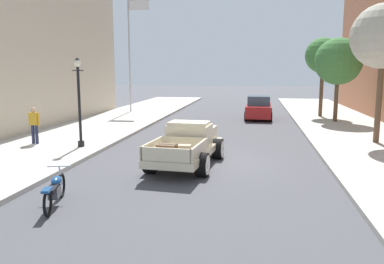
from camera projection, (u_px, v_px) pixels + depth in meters
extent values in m
plane|color=#47474C|center=(204.00, 161.00, 14.97)|extent=(140.00, 140.00, 0.00)
cube|color=#B7B2A8|center=(30.00, 153.00, 16.12)|extent=(5.50, 64.00, 0.15)
cube|color=beige|center=(187.00, 151.00, 14.23)|extent=(2.21, 5.04, 0.24)
cube|color=beige|center=(189.00, 135.00, 14.48)|extent=(1.66, 1.24, 0.80)
cube|color=beige|center=(189.00, 123.00, 14.36)|extent=(1.52, 1.07, 0.12)
cube|color=#3D4C5B|center=(193.00, 129.00, 15.00)|extent=(1.32, 0.16, 0.44)
cube|color=beige|center=(198.00, 134.00, 15.74)|extent=(1.45, 1.62, 0.52)
cube|color=silver|center=(202.00, 131.00, 16.51)|extent=(0.69, 0.16, 0.47)
cube|color=beige|center=(176.00, 155.00, 12.87)|extent=(1.88, 2.25, 0.04)
cube|color=beige|center=(152.00, 147.00, 13.04)|extent=(0.28, 2.10, 0.44)
cube|color=beige|center=(199.00, 150.00, 12.63)|extent=(0.28, 2.10, 0.44)
cube|color=beige|center=(166.00, 155.00, 11.87)|extent=(1.62, 0.23, 0.44)
cube|color=beige|center=(184.00, 143.00, 13.80)|extent=(1.62, 0.23, 0.44)
cylinder|color=black|center=(174.00, 146.00, 15.76)|extent=(0.43, 0.83, 0.80)
cylinder|color=silver|center=(170.00, 146.00, 15.81)|extent=(0.07, 0.65, 0.66)
cylinder|color=silver|center=(170.00, 146.00, 15.81)|extent=(0.04, 0.24, 0.24)
cylinder|color=black|center=(218.00, 149.00, 15.31)|extent=(0.43, 0.83, 0.80)
cylinder|color=silver|center=(223.00, 149.00, 15.27)|extent=(0.07, 0.65, 0.66)
cylinder|color=silver|center=(223.00, 149.00, 15.26)|extent=(0.04, 0.24, 0.24)
cylinder|color=black|center=(151.00, 161.00, 13.19)|extent=(0.43, 0.83, 0.80)
cylinder|color=silver|center=(146.00, 161.00, 13.23)|extent=(0.07, 0.65, 0.66)
cylinder|color=silver|center=(145.00, 161.00, 13.24)|extent=(0.04, 0.24, 0.24)
cylinder|color=black|center=(202.00, 165.00, 12.74)|extent=(0.43, 0.83, 0.80)
cylinder|color=silver|center=(208.00, 165.00, 12.69)|extent=(0.07, 0.65, 0.66)
cylinder|color=silver|center=(208.00, 165.00, 12.69)|extent=(0.04, 0.24, 0.24)
cube|color=brown|center=(167.00, 150.00, 12.54)|extent=(0.64, 0.49, 0.40)
cube|color=#3D2D1E|center=(167.00, 150.00, 12.54)|extent=(0.62, 0.11, 0.42)
cube|color=gray|center=(184.00, 149.00, 13.07)|extent=(0.45, 0.33, 0.28)
torus|color=black|center=(62.00, 185.00, 10.71)|extent=(0.24, 0.67, 0.67)
torus|color=black|center=(48.00, 203.00, 9.28)|extent=(0.24, 0.67, 0.67)
cube|color=#4C4C51|center=(54.00, 192.00, 9.94)|extent=(0.35, 0.49, 0.28)
ellipsoid|color=navy|center=(56.00, 181.00, 10.15)|extent=(0.39, 0.57, 0.24)
cube|color=black|center=(52.00, 189.00, 9.67)|extent=(0.36, 0.60, 0.10)
cylinder|color=silver|center=(60.00, 175.00, 10.60)|extent=(0.11, 0.26, 0.58)
cylinder|color=silver|center=(59.00, 166.00, 10.44)|extent=(0.61, 0.20, 0.04)
cube|color=navy|center=(47.00, 190.00, 9.23)|extent=(0.28, 0.43, 0.06)
cube|color=#AD1E1E|center=(259.00, 110.00, 27.74)|extent=(1.84, 4.35, 0.80)
cube|color=#384C5B|center=(259.00, 100.00, 27.48)|extent=(1.58, 2.04, 0.64)
cylinder|color=black|center=(248.00, 112.00, 29.18)|extent=(0.24, 0.67, 0.66)
cylinder|color=black|center=(270.00, 112.00, 28.88)|extent=(0.24, 0.67, 0.66)
cylinder|color=black|center=(246.00, 116.00, 26.68)|extent=(0.24, 0.67, 0.66)
cylinder|color=black|center=(271.00, 117.00, 26.37)|extent=(0.24, 0.67, 0.66)
cylinder|color=#232847|center=(33.00, 134.00, 17.63)|extent=(0.14, 0.14, 0.86)
cylinder|color=#232847|center=(37.00, 134.00, 17.61)|extent=(0.14, 0.14, 0.86)
cube|color=gold|center=(34.00, 119.00, 17.51)|extent=(0.36, 0.22, 0.56)
cylinder|color=gold|center=(29.00, 119.00, 17.55)|extent=(0.09, 0.09, 0.54)
cylinder|color=gold|center=(38.00, 119.00, 17.48)|extent=(0.09, 0.09, 0.54)
sphere|color=tan|center=(33.00, 110.00, 17.44)|extent=(0.22, 0.22, 0.22)
cylinder|color=black|center=(81.00, 144.00, 17.05)|extent=(0.28, 0.28, 0.24)
cylinder|color=black|center=(79.00, 104.00, 16.77)|extent=(0.12, 0.12, 3.20)
cylinder|color=black|center=(78.00, 70.00, 16.54)|extent=(0.50, 0.04, 0.04)
sphere|color=silver|center=(77.00, 63.00, 16.49)|extent=(0.32, 0.32, 0.32)
cone|color=black|center=(77.00, 59.00, 16.47)|extent=(0.24, 0.24, 0.14)
cylinder|color=#B2B2B7|center=(129.00, 54.00, 30.61)|extent=(0.12, 0.12, 9.00)
cube|color=silver|center=(139.00, 3.00, 29.86)|extent=(1.60, 0.03, 1.00)
cylinder|color=brown|center=(379.00, 102.00, 17.73)|extent=(0.26, 0.26, 3.71)
sphere|color=#ADA893|center=(384.00, 36.00, 17.27)|extent=(2.88, 2.88, 2.88)
cylinder|color=brown|center=(336.00, 100.00, 25.05)|extent=(0.26, 0.26, 2.73)
sphere|color=#3D7538|center=(338.00, 61.00, 24.66)|extent=(2.97, 2.97, 2.97)
cylinder|color=brown|center=(321.00, 93.00, 27.90)|extent=(0.26, 0.26, 3.38)
sphere|color=#3D7538|center=(323.00, 55.00, 27.48)|extent=(2.50, 2.50, 2.50)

